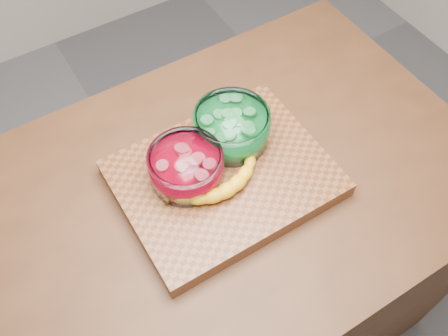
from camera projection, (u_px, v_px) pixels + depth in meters
ground at (224, 315)px, 1.85m from camera, size 3.50×3.50×0.00m
counter at (224, 265)px, 1.48m from camera, size 1.20×0.80×0.90m
cutting_board at (224, 178)px, 1.10m from camera, size 0.45×0.35×0.04m
bowl_red at (186, 167)px, 1.05m from camera, size 0.16×0.16×0.07m
bowl_green at (232, 127)px, 1.10m from camera, size 0.17×0.17×0.08m
banana at (219, 181)px, 1.05m from camera, size 0.26×0.11×0.04m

